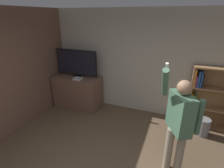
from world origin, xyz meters
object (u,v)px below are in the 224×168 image
object	(u,v)px
game_console	(78,79)
bookshelf	(207,98)
person	(179,120)
television	(76,63)
waste_bin	(203,127)

from	to	relation	value
game_console	bookshelf	distance (m)	3.23
game_console	bookshelf	xyz separation A→B (m)	(3.19, 0.44, -0.19)
game_console	person	world-z (taller)	person
television	person	distance (m)	3.12
television	waste_bin	distance (m)	3.50
television	person	bearing A→B (deg)	-27.98
waste_bin	person	bearing A→B (deg)	-114.19
television	bookshelf	world-z (taller)	television
game_console	bookshelf	bearing A→B (deg)	7.77
person	waste_bin	xyz separation A→B (m)	(0.57, 1.26, -0.82)
game_console	waste_bin	size ratio (longest dim) A/B	0.52
person	television	bearing A→B (deg)	-145.92
bookshelf	game_console	bearing A→B (deg)	-172.23
bookshelf	television	bearing A→B (deg)	-176.23
television	game_console	bearing A→B (deg)	-56.42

